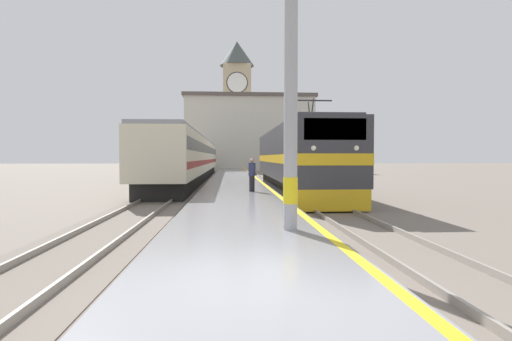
% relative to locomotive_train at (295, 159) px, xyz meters
% --- Properties ---
extents(ground_plane, '(200.00, 200.00, 0.00)m').
position_rel_locomotive_train_xyz_m(ground_plane, '(-3.50, 12.09, -1.97)').
color(ground_plane, '#70665B').
extents(platform, '(3.77, 140.00, 0.44)m').
position_rel_locomotive_train_xyz_m(platform, '(-3.50, 7.09, -1.75)').
color(platform, gray).
rests_on(platform, ground).
extents(rail_track_near, '(2.84, 140.00, 0.16)m').
position_rel_locomotive_train_xyz_m(rail_track_near, '(0.00, 7.09, -1.94)').
color(rail_track_near, '#70665B').
rests_on(rail_track_near, ground).
extents(rail_track_far, '(2.83, 140.00, 0.16)m').
position_rel_locomotive_train_xyz_m(rail_track_far, '(-7.25, 7.09, -1.94)').
color(rail_track_far, '#70665B').
rests_on(rail_track_far, ground).
extents(locomotive_train, '(2.92, 18.02, 4.82)m').
position_rel_locomotive_train_xyz_m(locomotive_train, '(0.00, 0.00, 0.00)').
color(locomotive_train, black).
rests_on(locomotive_train, ground).
extents(passenger_train, '(2.92, 37.30, 3.76)m').
position_rel_locomotive_train_xyz_m(passenger_train, '(-7.25, 13.15, 0.07)').
color(passenger_train, black).
rests_on(passenger_train, ground).
extents(catenary_mast, '(2.79, 0.33, 8.81)m').
position_rel_locomotive_train_xyz_m(catenary_mast, '(-2.41, -14.35, 2.80)').
color(catenary_mast, '#9E9EA3').
rests_on(catenary_mast, platform).
extents(person_on_platform, '(0.34, 0.34, 1.60)m').
position_rel_locomotive_train_xyz_m(person_on_platform, '(-2.79, -4.15, -0.70)').
color(person_on_platform, '#23232D').
rests_on(person_on_platform, platform).
extents(clock_tower, '(6.14, 6.14, 22.98)m').
position_rel_locomotive_train_xyz_m(clock_tower, '(-2.60, 49.27, 10.44)').
color(clock_tower, tan).
rests_on(clock_tower, ground).
extents(station_building, '(19.61, 6.85, 11.44)m').
position_rel_locomotive_train_xyz_m(station_building, '(-0.92, 37.43, 3.78)').
color(station_building, beige).
rests_on(station_building, ground).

